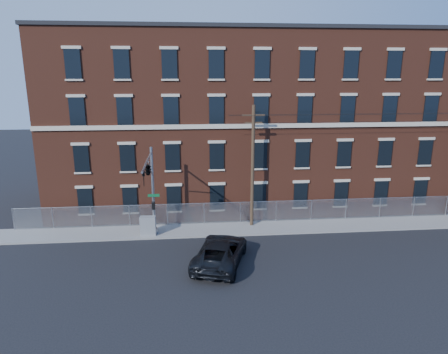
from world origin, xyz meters
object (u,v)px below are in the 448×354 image
at_px(utility_pole_near, 253,164).
at_px(traffic_signal_mast, 149,177).
at_px(pickup_truck, 220,252).
at_px(utility_cabinet, 148,226).

bearing_deg(utility_pole_near, traffic_signal_mast, -156.86).
xyz_separation_m(traffic_signal_mast, pickup_truck, (4.80, -3.17, -4.52)).
xyz_separation_m(traffic_signal_mast, utility_pole_near, (8.00, 3.42, -0.05)).
relative_size(utility_pole_near, utility_cabinet, 6.57).
xyz_separation_m(utility_pole_near, pickup_truck, (-3.20, -6.59, -4.47)).
xyz_separation_m(traffic_signal_mast, utility_cabinet, (-0.49, 2.02, -4.51)).
height_order(traffic_signal_mast, utility_cabinet, traffic_signal_mast).
relative_size(traffic_signal_mast, utility_cabinet, 4.60).
relative_size(utility_pole_near, pickup_truck, 1.59).
height_order(utility_pole_near, pickup_truck, utility_pole_near).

